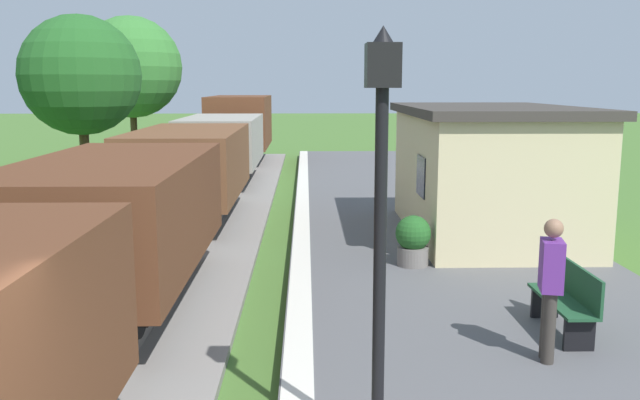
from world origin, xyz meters
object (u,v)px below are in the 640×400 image
object	(u,v)px
station_hut	(487,170)
lamp_post_near	(381,166)
potted_planter	(413,240)
person_waiting	(550,284)
tree_field_distant	(131,67)
freight_train	(194,163)
tree_field_left	(80,76)
bench_near_hut	(567,298)

from	to	relation	value
station_hut	lamp_post_near	size ratio (longest dim) A/B	1.57
potted_planter	lamp_post_near	bearing A→B (deg)	-101.84
person_waiting	tree_field_distant	world-z (taller)	tree_field_distant
person_waiting	tree_field_distant	bearing A→B (deg)	-52.71
lamp_post_near	potted_planter	bearing A→B (deg)	78.16
freight_train	tree_field_left	size ratio (longest dim) A/B	5.94
station_hut	lamp_post_near	distance (m)	9.38
station_hut	person_waiting	world-z (taller)	station_hut
potted_planter	tree_field_distant	distance (m)	19.65
bench_near_hut	lamp_post_near	world-z (taller)	lamp_post_near
bench_near_hut	tree_field_distant	size ratio (longest dim) A/B	0.24
potted_planter	tree_field_distant	world-z (taller)	tree_field_distant
station_hut	potted_planter	xyz separation A→B (m)	(-1.98, -2.55, -0.93)
potted_planter	lamp_post_near	size ratio (longest dim) A/B	0.25
tree_field_left	tree_field_distant	xyz separation A→B (m)	(-0.73, 8.70, 0.45)
person_waiting	tree_field_left	world-z (taller)	tree_field_left
potted_planter	lamp_post_near	distance (m)	6.63
freight_train	tree_field_left	distance (m)	5.07
tree_field_distant	station_hut	bearing A→B (deg)	-52.24
person_waiting	bench_near_hut	bearing A→B (deg)	-111.18
station_hut	lamp_post_near	world-z (taller)	lamp_post_near
freight_train	station_hut	distance (m)	7.47
station_hut	tree_field_left	size ratio (longest dim) A/B	1.06
freight_train	station_hut	xyz separation A→B (m)	(6.80, -3.09, 0.19)
bench_near_hut	potted_planter	bearing A→B (deg)	113.72
potted_planter	station_hut	bearing A→B (deg)	52.24
potted_planter	tree_field_left	world-z (taller)	tree_field_left
potted_planter	tree_field_left	distance (m)	12.25
potted_planter	tree_field_distant	xyz separation A→B (m)	(-9.22, 17.00, 3.46)
bench_near_hut	tree_field_left	xyz separation A→B (m)	(-9.98, 11.69, 3.01)
lamp_post_near	tree_field_left	size ratio (longest dim) A/B	0.67
tree_field_left	bench_near_hut	bearing A→B (deg)	-49.51
person_waiting	tree_field_left	size ratio (longest dim) A/B	0.31
freight_train	lamp_post_near	size ratio (longest dim) A/B	8.81
freight_train	person_waiting	bearing A→B (deg)	-59.89
potted_planter	tree_field_distant	size ratio (longest dim) A/B	0.15
tree_field_distant	potted_planter	bearing A→B (deg)	-61.53
bench_near_hut	person_waiting	size ratio (longest dim) A/B	0.88
tree_field_distant	freight_train	bearing A→B (deg)	-68.86
bench_near_hut	person_waiting	xyz separation A→B (m)	(-0.57, -0.88, 0.46)
freight_train	tree_field_left	world-z (taller)	tree_field_left
station_hut	bench_near_hut	size ratio (longest dim) A/B	3.87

